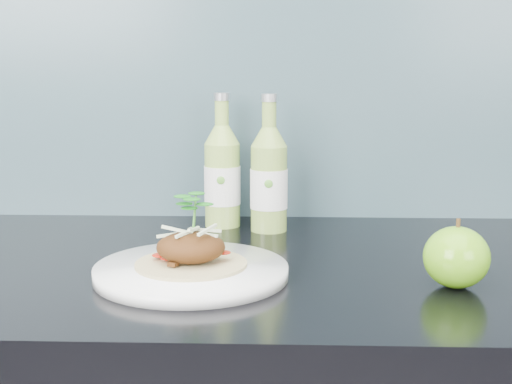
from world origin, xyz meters
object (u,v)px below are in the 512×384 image
dinner_plate (191,271)px  green_apple (456,257)px  cider_bottle_left (222,176)px  cider_bottle_right (269,179)px

dinner_plate → green_apple: green_apple is taller
cider_bottle_left → cider_bottle_right: same height
cider_bottle_right → dinner_plate: bearing=-132.2°
green_apple → cider_bottle_left: (-0.31, 0.32, 0.05)m
dinner_plate → green_apple: (0.33, -0.03, 0.03)m
green_apple → cider_bottle_right: bearing=128.8°
dinner_plate → green_apple: bearing=-4.8°
dinner_plate → cider_bottle_right: cider_bottle_right is taller
dinner_plate → cider_bottle_left: size_ratio=1.48×
green_apple → cider_bottle_left: cider_bottle_left is taller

